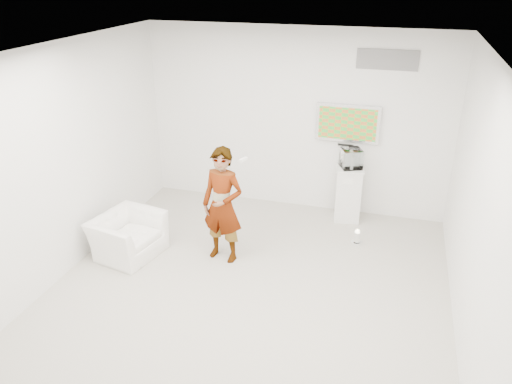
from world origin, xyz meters
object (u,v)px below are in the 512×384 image
at_px(tv, 348,123).
at_px(pedestal, 348,193).
at_px(person, 223,205).
at_px(floor_uplight, 357,238).
at_px(armchair, 128,236).

height_order(tv, pedestal, tv).
distance_m(person, pedestal, 2.32).
relative_size(pedestal, floor_uplight, 3.72).
relative_size(tv, pedestal, 1.10).
distance_m(tv, pedestal, 1.13).
bearing_deg(tv, armchair, -141.03).
bearing_deg(armchair, pedestal, -43.61).
height_order(armchair, pedestal, pedestal).
xyz_separation_m(tv, floor_uplight, (0.37, -1.06, -1.43)).
bearing_deg(floor_uplight, tv, 109.20).
distance_m(tv, armchair, 3.77).
relative_size(tv, floor_uplight, 4.10).
bearing_deg(tv, person, -126.14).
distance_m(armchair, pedestal, 3.51).
xyz_separation_m(person, floor_uplight, (1.79, 0.88, -0.70)).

